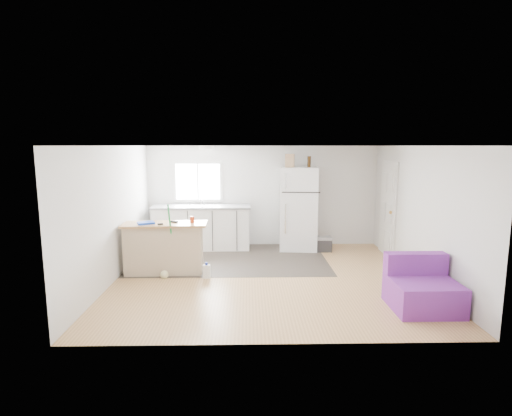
% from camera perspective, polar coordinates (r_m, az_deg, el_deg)
% --- Properties ---
extents(room, '(5.51, 5.01, 2.41)m').
position_cam_1_polar(room, '(7.16, 1.69, -0.77)').
color(room, '#AD7D48').
rests_on(room, ground).
extents(vinyl_zone, '(4.05, 2.50, 0.00)m').
position_cam_1_polar(vinyl_zone, '(8.65, -3.60, -7.22)').
color(vinyl_zone, '#322B25').
rests_on(vinyl_zone, floor).
extents(window, '(1.18, 0.06, 0.98)m').
position_cam_1_polar(window, '(9.65, -8.29, 3.75)').
color(window, white).
rests_on(window, back_wall).
extents(interior_door, '(0.11, 0.92, 2.10)m').
position_cam_1_polar(interior_door, '(9.24, 18.31, -0.17)').
color(interior_door, white).
rests_on(interior_door, right_wall).
extents(ceiling_fixture, '(0.30, 0.30, 0.07)m').
position_cam_1_polar(ceiling_fixture, '(8.30, -7.09, 8.55)').
color(ceiling_fixture, white).
rests_on(ceiling_fixture, ceiling).
extents(kitchen_cabinets, '(2.29, 0.75, 1.31)m').
position_cam_1_polar(kitchen_cabinets, '(9.45, -7.74, -2.67)').
color(kitchen_cabinets, white).
rests_on(kitchen_cabinets, floor).
extents(peninsula, '(1.58, 0.65, 0.96)m').
position_cam_1_polar(peninsula, '(7.80, -12.97, -5.55)').
color(peninsula, '#CAB192').
rests_on(peninsula, floor).
extents(refrigerator, '(0.92, 0.88, 1.92)m').
position_cam_1_polar(refrigerator, '(9.33, 6.07, -0.05)').
color(refrigerator, white).
rests_on(refrigerator, floor).
extents(cooler, '(0.44, 0.31, 0.34)m').
position_cam_1_polar(cooler, '(9.32, 9.39, -5.07)').
color(cooler, '#2A2A2C').
rests_on(cooler, floor).
extents(purple_seat, '(0.94, 0.88, 0.77)m').
position_cam_1_polar(purple_seat, '(6.54, 22.62, -10.72)').
color(purple_seat, purple).
rests_on(purple_seat, floor).
extents(cleaner_jug, '(0.13, 0.10, 0.29)m').
position_cam_1_polar(cleaner_jug, '(7.45, -7.07, -8.94)').
color(cleaner_jug, silver).
rests_on(cleaner_jug, floor).
extents(mop, '(0.24, 0.39, 1.39)m').
position_cam_1_polar(mop, '(7.56, -12.70, -8.01)').
color(mop, green).
rests_on(mop, floor).
extents(red_cup, '(0.09, 0.09, 0.12)m').
position_cam_1_polar(red_cup, '(7.64, -9.11, -1.63)').
color(red_cup, red).
rests_on(red_cup, peninsula).
extents(blue_tray, '(0.36, 0.32, 0.04)m').
position_cam_1_polar(blue_tray, '(7.71, -15.45, -2.06)').
color(blue_tray, blue).
rests_on(blue_tray, peninsula).
extents(tool_a, '(0.15, 0.09, 0.03)m').
position_cam_1_polar(tool_a, '(7.72, -11.60, -1.92)').
color(tool_a, black).
rests_on(tool_a, peninsula).
extents(tool_b, '(0.11, 0.07, 0.03)m').
position_cam_1_polar(tool_b, '(7.55, -13.51, -2.24)').
color(tool_b, black).
rests_on(tool_b, peninsula).
extents(cardboard_box, '(0.22, 0.15, 0.30)m').
position_cam_1_polar(cardboard_box, '(9.12, 4.85, 6.76)').
color(cardboard_box, '#A3835D').
rests_on(cardboard_box, refrigerator).
extents(bottle_left, '(0.08, 0.08, 0.25)m').
position_cam_1_polar(bottle_left, '(9.13, 7.57, 6.56)').
color(bottle_left, '#3B210A').
rests_on(bottle_left, refrigerator).
extents(bottle_right, '(0.08, 0.08, 0.25)m').
position_cam_1_polar(bottle_right, '(9.25, 7.62, 6.59)').
color(bottle_right, '#3B210A').
rests_on(bottle_right, refrigerator).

